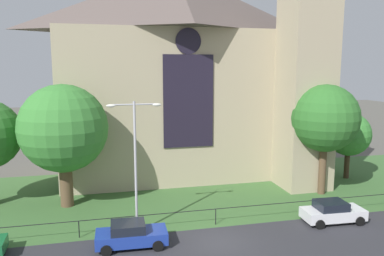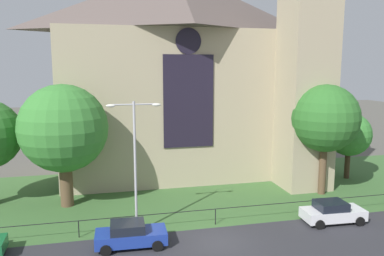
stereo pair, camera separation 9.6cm
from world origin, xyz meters
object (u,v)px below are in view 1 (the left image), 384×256
object	(u,v)px
tree_right_near	(325,119)
tree_left_near	(63,129)
tree_right_far	(349,134)
parked_car_white	(332,212)
streetlamp_near	(135,151)
church_building	(184,71)
parked_car_blue	(131,235)

from	to	relation	value
tree_right_near	tree_left_near	size ratio (longest dim) A/B	0.98
tree_right_far	tree_right_near	bearing A→B (deg)	-143.78
tree_right_far	tree_left_near	distance (m)	25.84
tree_left_near	parked_car_white	bearing A→B (deg)	-22.64
streetlamp_near	church_building	bearing A→B (deg)	66.31
parked_car_blue	tree_right_far	bearing A→B (deg)	26.41
tree_right_near	tree_left_near	world-z (taller)	tree_left_near
church_building	tree_right_far	xyz separation A→B (m)	(14.80, -6.03, -5.99)
tree_left_near	tree_right_far	bearing A→B (deg)	3.82
tree_right_near	parked_car_white	distance (m)	8.45
church_building	streetlamp_near	distance (m)	15.97
church_building	tree_right_near	xyz separation A→B (m)	(9.85, -9.66, -3.84)
church_building	tree_right_near	size ratio (longest dim) A/B	2.81
church_building	parked_car_white	distance (m)	19.41
church_building	parked_car_blue	bearing A→B (deg)	-112.82
parked_car_white	tree_left_near	bearing A→B (deg)	159.78
tree_right_far	tree_right_near	xyz separation A→B (m)	(-4.95, -3.63, 2.15)
tree_right_near	tree_left_near	distance (m)	20.86
tree_left_near	church_building	bearing A→B (deg)	35.36
streetlamp_near	parked_car_blue	world-z (taller)	streetlamp_near
tree_right_near	parked_car_blue	bearing A→B (deg)	-159.62
church_building	tree_left_near	distance (m)	14.05
parked_car_blue	streetlamp_near	bearing A→B (deg)	75.97
church_building	streetlamp_near	bearing A→B (deg)	-113.69
church_building	parked_car_white	bearing A→B (deg)	-64.85
church_building	parked_car_white	size ratio (longest dim) A/B	6.09
tree_right_near	streetlamp_near	world-z (taller)	tree_right_near
parked_car_white	parked_car_blue	bearing A→B (deg)	-175.58
church_building	parked_car_blue	world-z (taller)	church_building
streetlamp_near	parked_car_white	distance (m)	14.16
streetlamp_near	tree_right_near	bearing A→B (deg)	14.98
tree_right_far	parked_car_blue	xyz separation A→B (m)	(-21.44, -9.75, -3.54)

